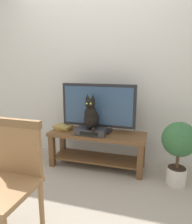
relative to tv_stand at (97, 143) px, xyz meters
The scene contains 9 objects.
ground_plane 0.70m from the tv_stand, 95.88° to the right, with size 12.00×12.00×0.00m, color gray.
back_wall 1.16m from the tv_stand, 98.41° to the left, with size 7.00×0.12×2.80m, color beige.
tv_stand is the anchor object (origin of this frame).
tv 0.48m from the tv_stand, 89.97° to the left, with size 0.97×0.20×0.63m.
media_box 0.20m from the tv_stand, 129.43° to the right, with size 0.39×0.23×0.08m.
cat 0.40m from the tv_stand, 122.69° to the right, with size 0.20×0.35×0.44m.
wooden_chair 1.40m from the tv_stand, 102.19° to the right, with size 0.46×0.46×0.94m.
book_stack 0.51m from the tv_stand, behind, with size 0.25×0.20×0.06m.
potted_plant 1.01m from the tv_stand, ahead, with size 0.38×0.38×0.73m.
Camera 1 is at (0.79, -1.88, 1.33)m, focal length 33.54 mm.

